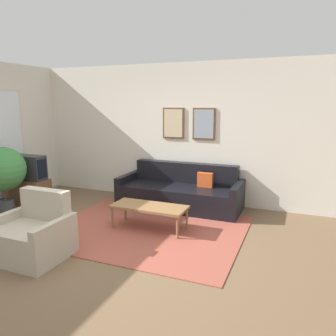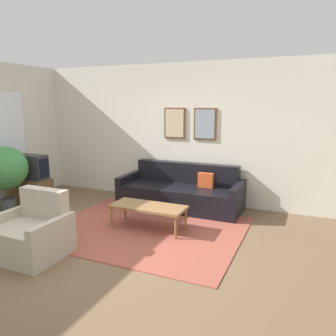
{
  "view_description": "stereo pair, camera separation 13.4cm",
  "coord_description": "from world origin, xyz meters",
  "px_view_note": "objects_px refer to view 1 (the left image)",
  "views": [
    {
      "loc": [
        2.46,
        -3.47,
        1.93
      ],
      "look_at": [
        0.38,
        1.59,
        0.85
      ],
      "focal_mm": 35.0,
      "sensor_mm": 36.0,
      "label": 1
    },
    {
      "loc": [
        2.58,
        -3.42,
        1.93
      ],
      "look_at": [
        0.38,
        1.59,
        0.85
      ],
      "focal_mm": 35.0,
      "sensor_mm": 36.0,
      "label": 2
    }
  ],
  "objects_px": {
    "tv": "(28,168)",
    "armchair": "(33,236)",
    "couch": "(181,193)",
    "potted_plant_tall": "(3,170)",
    "coffee_table": "(149,208)"
  },
  "relations": [
    {
      "from": "tv",
      "to": "armchair",
      "type": "relative_size",
      "value": 0.76
    },
    {
      "from": "tv",
      "to": "armchair",
      "type": "height_order",
      "value": "tv"
    },
    {
      "from": "coffee_table",
      "to": "armchair",
      "type": "xyz_separation_m",
      "value": [
        -0.98,
        -1.39,
        -0.07
      ]
    },
    {
      "from": "armchair",
      "to": "coffee_table",
      "type": "bearing_deg",
      "value": 56.21
    },
    {
      "from": "couch",
      "to": "potted_plant_tall",
      "type": "distance_m",
      "value": 3.19
    },
    {
      "from": "couch",
      "to": "armchair",
      "type": "bearing_deg",
      "value": -111.58
    },
    {
      "from": "couch",
      "to": "coffee_table",
      "type": "relative_size",
      "value": 1.95
    },
    {
      "from": "couch",
      "to": "coffee_table",
      "type": "distance_m",
      "value": 1.24
    },
    {
      "from": "tv",
      "to": "armchair",
      "type": "xyz_separation_m",
      "value": [
        1.66,
        -1.64,
        -0.46
      ]
    },
    {
      "from": "tv",
      "to": "potted_plant_tall",
      "type": "relative_size",
      "value": 0.57
    },
    {
      "from": "coffee_table",
      "to": "armchair",
      "type": "distance_m",
      "value": 1.7
    },
    {
      "from": "couch",
      "to": "armchair",
      "type": "xyz_separation_m",
      "value": [
        -1.04,
        -2.63,
        -0.0
      ]
    },
    {
      "from": "couch",
      "to": "tv",
      "type": "xyz_separation_m",
      "value": [
        -2.7,
        -0.99,
        0.46
      ]
    },
    {
      "from": "potted_plant_tall",
      "to": "coffee_table",
      "type": "bearing_deg",
      "value": 5.4
    },
    {
      "from": "potted_plant_tall",
      "to": "tv",
      "type": "bearing_deg",
      "value": 81.48
    }
  ]
}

